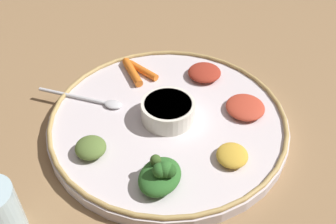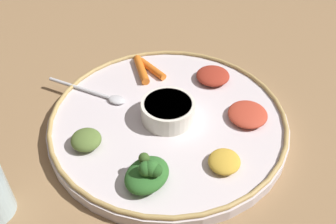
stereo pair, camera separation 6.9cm
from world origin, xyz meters
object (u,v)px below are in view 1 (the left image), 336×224
Objects in this scene: center_bowl at (168,110)px; greens_pile at (161,175)px; spoon at (93,100)px; carrot_near_spoon at (141,69)px; carrot_outer at (131,71)px.

center_bowl is 0.15m from greens_pile.
carrot_near_spoon is at bearing 139.65° from spoon.
spoon is 0.13m from carrot_near_spoon.
carrot_near_spoon is (-0.14, -0.06, -0.01)m from center_bowl.
spoon is 1.76× the size of carrot_outer.
spoon is at bearing -106.28° from center_bowl.
greens_pile is at bearing -2.94° from center_bowl.
carrot_outer reaches higher than spoon.
carrot_outer is (-0.13, -0.08, -0.01)m from center_bowl.
center_bowl is at bearing 30.55° from carrot_outer.
carrot_near_spoon is 0.81× the size of carrot_outer.
greens_pile is at bearing 35.71° from spoon.
carrot_outer is (-0.09, 0.06, 0.00)m from spoon.
spoon is 2.17× the size of carrot_near_spoon.
carrot_near_spoon is (-0.29, -0.05, -0.01)m from greens_pile.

